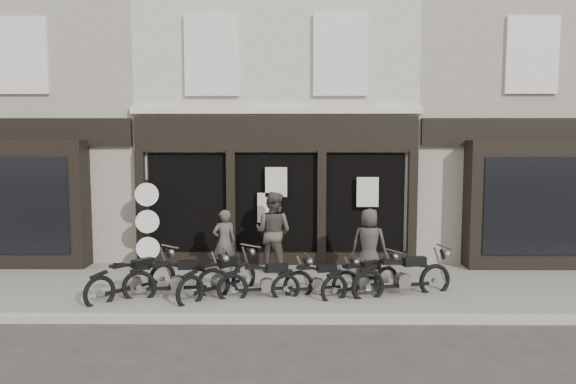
{
  "coord_description": "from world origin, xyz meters",
  "views": [
    {
      "loc": [
        0.41,
        -11.24,
        3.4
      ],
      "look_at": [
        0.31,
        1.6,
        2.12
      ],
      "focal_mm": 35.0,
      "sensor_mm": 36.0,
      "label": 1
    }
  ],
  "objects_px": {
    "motorcycle_1": "(178,282)",
    "advert_sign_post": "(148,229)",
    "motorcycle_5": "(362,282)",
    "motorcycle_6": "(403,280)",
    "man_centre": "(273,232)",
    "motorcycle_4": "(317,283)",
    "man_left": "(224,242)",
    "motorcycle_3": "(267,284)",
    "man_right": "(369,243)",
    "motorcycle_2": "(219,281)",
    "motorcycle_0": "(133,282)"
  },
  "relations": [
    {
      "from": "motorcycle_3",
      "to": "man_right",
      "type": "distance_m",
      "value": 2.82
    },
    {
      "from": "motorcycle_5",
      "to": "motorcycle_6",
      "type": "xyz_separation_m",
      "value": [
        0.85,
        -0.02,
        0.05
      ]
    },
    {
      "from": "man_left",
      "to": "man_centre",
      "type": "height_order",
      "value": "man_centre"
    },
    {
      "from": "motorcycle_1",
      "to": "motorcycle_2",
      "type": "relative_size",
      "value": 1.21
    },
    {
      "from": "motorcycle_2",
      "to": "man_left",
      "type": "xyz_separation_m",
      "value": [
        -0.1,
        1.79,
        0.48
      ]
    },
    {
      "from": "motorcycle_0",
      "to": "man_centre",
      "type": "relative_size",
      "value": 0.91
    },
    {
      "from": "motorcycle_0",
      "to": "man_right",
      "type": "xyz_separation_m",
      "value": [
        5.05,
        1.49,
        0.52
      ]
    },
    {
      "from": "motorcycle_5",
      "to": "man_right",
      "type": "height_order",
      "value": "man_right"
    },
    {
      "from": "motorcycle_1",
      "to": "motorcycle_6",
      "type": "height_order",
      "value": "motorcycle_6"
    },
    {
      "from": "motorcycle_5",
      "to": "motorcycle_1",
      "type": "bearing_deg",
      "value": 151.35
    },
    {
      "from": "motorcycle_5",
      "to": "motorcycle_6",
      "type": "relative_size",
      "value": 0.82
    },
    {
      "from": "motorcycle_6",
      "to": "man_centre",
      "type": "bearing_deg",
      "value": 126.86
    },
    {
      "from": "advert_sign_post",
      "to": "man_left",
      "type": "bearing_deg",
      "value": -20.42
    },
    {
      "from": "motorcycle_3",
      "to": "advert_sign_post",
      "type": "height_order",
      "value": "advert_sign_post"
    },
    {
      "from": "motorcycle_2",
      "to": "motorcycle_5",
      "type": "height_order",
      "value": "motorcycle_2"
    },
    {
      "from": "motorcycle_2",
      "to": "man_left",
      "type": "bearing_deg",
      "value": 43.46
    },
    {
      "from": "motorcycle_3",
      "to": "advert_sign_post",
      "type": "xyz_separation_m",
      "value": [
        -3.01,
        2.27,
        0.76
      ]
    },
    {
      "from": "motorcycle_1",
      "to": "man_left",
      "type": "relative_size",
      "value": 1.41
    },
    {
      "from": "motorcycle_5",
      "to": "man_centre",
      "type": "relative_size",
      "value": 0.92
    },
    {
      "from": "motorcycle_6",
      "to": "advert_sign_post",
      "type": "relative_size",
      "value": 0.94
    },
    {
      "from": "motorcycle_1",
      "to": "motorcycle_4",
      "type": "xyz_separation_m",
      "value": [
        2.86,
        0.14,
        -0.05
      ]
    },
    {
      "from": "motorcycle_1",
      "to": "man_right",
      "type": "xyz_separation_m",
      "value": [
        4.12,
        1.55,
        0.52
      ]
    },
    {
      "from": "motorcycle_2",
      "to": "man_right",
      "type": "height_order",
      "value": "man_right"
    },
    {
      "from": "motorcycle_4",
      "to": "motorcycle_5",
      "type": "distance_m",
      "value": 0.94
    },
    {
      "from": "motorcycle_0",
      "to": "motorcycle_5",
      "type": "xyz_separation_m",
      "value": [
        4.73,
        0.14,
        -0.03
      ]
    },
    {
      "from": "motorcycle_5",
      "to": "advert_sign_post",
      "type": "distance_m",
      "value": 5.45
    },
    {
      "from": "motorcycle_4",
      "to": "man_right",
      "type": "bearing_deg",
      "value": 34.6
    },
    {
      "from": "motorcycle_2",
      "to": "motorcycle_0",
      "type": "bearing_deg",
      "value": 132.07
    },
    {
      "from": "motorcycle_3",
      "to": "advert_sign_post",
      "type": "bearing_deg",
      "value": 131.72
    },
    {
      "from": "motorcycle_4",
      "to": "man_centre",
      "type": "bearing_deg",
      "value": 102.47
    },
    {
      "from": "motorcycle_1",
      "to": "motorcycle_4",
      "type": "distance_m",
      "value": 2.86
    },
    {
      "from": "man_centre",
      "to": "motorcycle_4",
      "type": "bearing_deg",
      "value": 139.34
    },
    {
      "from": "motorcycle_1",
      "to": "man_right",
      "type": "bearing_deg",
      "value": 12.14
    },
    {
      "from": "motorcycle_3",
      "to": "man_left",
      "type": "xyz_separation_m",
      "value": [
        -1.1,
        1.89,
        0.51
      ]
    },
    {
      "from": "motorcycle_2",
      "to": "man_left",
      "type": "distance_m",
      "value": 1.85
    },
    {
      "from": "motorcycle_2",
      "to": "motorcycle_6",
      "type": "xyz_separation_m",
      "value": [
        3.82,
        0.06,
        0.02
      ]
    },
    {
      "from": "motorcycle_2",
      "to": "motorcycle_3",
      "type": "xyz_separation_m",
      "value": [
        0.99,
        -0.1,
        -0.03
      ]
    },
    {
      "from": "motorcycle_2",
      "to": "motorcycle_6",
      "type": "relative_size",
      "value": 0.82
    },
    {
      "from": "advert_sign_post",
      "to": "man_right",
      "type": "bearing_deg",
      "value": -16.99
    },
    {
      "from": "motorcycle_6",
      "to": "man_right",
      "type": "relative_size",
      "value": 1.35
    },
    {
      "from": "motorcycle_0",
      "to": "advert_sign_post",
      "type": "relative_size",
      "value": 0.76
    },
    {
      "from": "motorcycle_2",
      "to": "man_left",
      "type": "relative_size",
      "value": 1.16
    },
    {
      "from": "motorcycle_1",
      "to": "advert_sign_post",
      "type": "distance_m",
      "value": 2.67
    },
    {
      "from": "motorcycle_4",
      "to": "man_left",
      "type": "relative_size",
      "value": 1.2
    },
    {
      "from": "motorcycle_4",
      "to": "man_left",
      "type": "xyz_separation_m",
      "value": [
        -2.13,
        1.76,
        0.53
      ]
    },
    {
      "from": "motorcycle_6",
      "to": "man_centre",
      "type": "relative_size",
      "value": 1.13
    },
    {
      "from": "man_centre",
      "to": "advert_sign_post",
      "type": "xyz_separation_m",
      "value": [
        -3.07,
        0.13,
        0.05
      ]
    },
    {
      "from": "motorcycle_6",
      "to": "advert_sign_post",
      "type": "xyz_separation_m",
      "value": [
        -5.83,
        2.11,
        0.71
      ]
    },
    {
      "from": "man_centre",
      "to": "motorcycle_6",
      "type": "bearing_deg",
      "value": 167.79
    },
    {
      "from": "man_right",
      "to": "man_left",
      "type": "bearing_deg",
      "value": 6.72
    }
  ]
}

